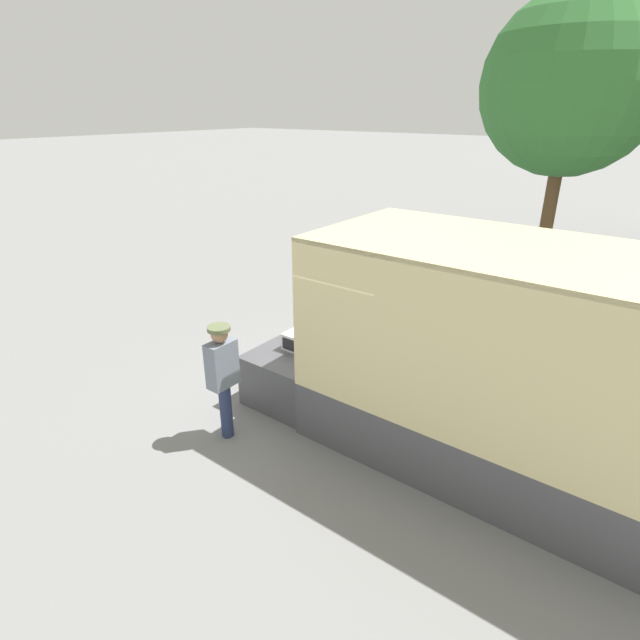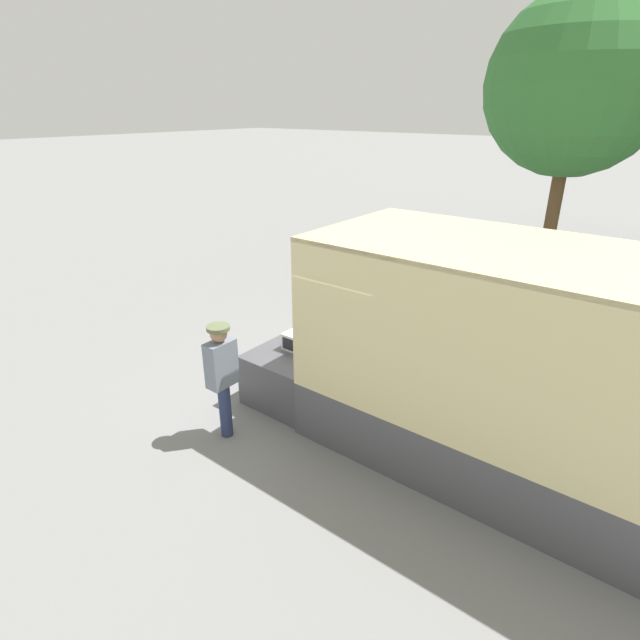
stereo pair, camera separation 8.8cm
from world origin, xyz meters
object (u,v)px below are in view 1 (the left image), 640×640
object	(u,v)px
portable_generator	(339,321)
worker_person	(222,370)
street_tree	(572,85)
microwave	(300,342)

from	to	relation	value
portable_generator	worker_person	size ratio (longest dim) A/B	0.34
worker_person	street_tree	size ratio (longest dim) A/B	0.24
microwave	portable_generator	distance (m)	0.95
microwave	portable_generator	xyz separation A→B (m)	(0.11, 0.94, 0.09)
portable_generator	worker_person	distance (m)	2.49
street_tree	microwave	bearing A→B (deg)	-97.69
microwave	worker_person	size ratio (longest dim) A/B	0.30
worker_person	street_tree	bearing A→B (deg)	82.52
portable_generator	street_tree	world-z (taller)	street_tree
worker_person	microwave	bearing A→B (deg)	83.87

